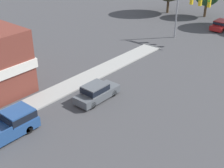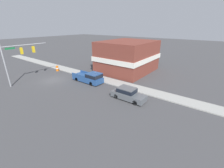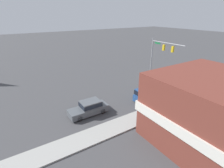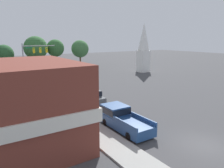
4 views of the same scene
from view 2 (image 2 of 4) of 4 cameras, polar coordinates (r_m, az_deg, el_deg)
The scene contains 7 objects.
ground_plane at distance 29.18m, azimuth -21.53°, elevation 1.39°, with size 200.00×200.00×0.00m, color #424244.
sidewalk_curb at distance 32.25m, azimuth -13.05°, elevation 4.36°, with size 2.40×60.00×0.14m.
near_signal_assembly at distance 28.92m, azimuth -32.00°, elevation 9.52°, with size 7.22×0.49×6.75m.
car_lead at distance 20.05m, azimuth 6.04°, elevation -3.60°, with size 1.80×4.69×1.65m.
pickup_truck_parked at distance 26.05m, azimuth -8.46°, elevation 2.50°, with size 2.10×5.75×1.85m.
construction_barrel at distance 34.55m, azimuth -20.15°, elevation 5.59°, with size 0.56×0.56×1.12m.
corner_brick_building at distance 32.15m, azimuth 5.99°, elevation 10.39°, with size 11.82×9.68×6.29m.
Camera 2 is at (13.82, 23.92, 9.38)m, focal length 24.00 mm.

